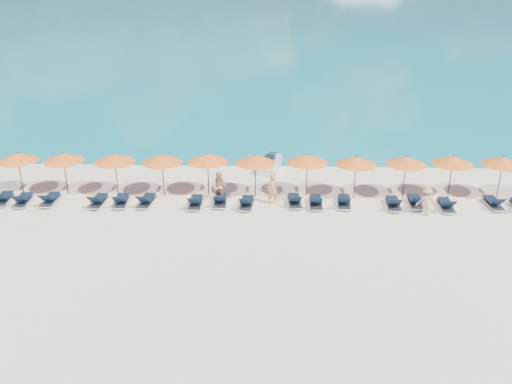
{
  "coord_description": "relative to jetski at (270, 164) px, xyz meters",
  "views": [
    {
      "loc": [
        0.68,
        -21.68,
        11.26
      ],
      "look_at": [
        0.0,
        3.0,
        1.2
      ],
      "focal_mm": 40.0,
      "sensor_mm": 36.0,
      "label": 1
    }
  ],
  "objects": [
    {
      "name": "umbrella_8",
      "position": [
        6.79,
        -4.05,
        1.67
      ],
      "size": [
        2.1,
        2.1,
        2.28
      ],
      "color": "black",
      "rests_on": "ground"
    },
    {
      "name": "ground",
      "position": [
        -0.63,
        -9.41,
        -0.35
      ],
      "size": [
        1400.0,
        1400.0,
        0.0
      ],
      "primitive_type": "plane",
      "color": "beige"
    },
    {
      "name": "headland_small",
      "position": [
        -150.63,
        550.59,
        -35.35
      ],
      "size": [
        162.0,
        126.0,
        85.5
      ],
      "color": "black",
      "rests_on": "ground"
    },
    {
      "name": "umbrella_3",
      "position": [
        -5.43,
        -4.09,
        1.67
      ],
      "size": [
        2.1,
        2.1,
        2.28
      ],
      "color": "black",
      "rests_on": "ground"
    },
    {
      "name": "umbrella_2",
      "position": [
        -7.83,
        -4.07,
        1.67
      ],
      "size": [
        2.1,
        2.1,
        2.28
      ],
      "color": "black",
      "rests_on": "ground"
    },
    {
      "name": "beachgoer_b",
      "position": [
        -2.5,
        -4.72,
        0.42
      ],
      "size": [
        0.84,
        0.62,
        1.54
      ],
      "primitive_type": "imported",
      "rotation": [
        0.0,
        0.0,
        -0.27
      ],
      "color": "tan",
      "rests_on": "ground"
    },
    {
      "name": "beachgoer_c",
      "position": [
        7.41,
        -6.18,
        0.38
      ],
      "size": [
        0.95,
        0.45,
        1.46
      ],
      "primitive_type": "imported",
      "rotation": [
        0.0,
        0.0,
        3.13
      ],
      "color": "tan",
      "rests_on": "ground"
    },
    {
      "name": "umbrella_6",
      "position": [
        1.89,
        -3.92,
        1.67
      ],
      "size": [
        2.1,
        2.1,
        2.28
      ],
      "color": "black",
      "rests_on": "ground"
    },
    {
      "name": "lounger_4",
      "position": [
        -7.35,
        -5.34,
        -0.12
      ],
      "size": [
        0.75,
        1.74,
        0.66
      ],
      "rotation": [
        0.0,
        0.0,
        0.08
      ],
      "color": "silver",
      "rests_on": "ground"
    },
    {
      "name": "lounger_9",
      "position": [
        1.25,
        -5.11,
        -0.12
      ],
      "size": [
        0.71,
        1.73,
        0.66
      ],
      "rotation": [
        0.0,
        0.0,
        0.05
      ],
      "color": "silver",
      "rests_on": "ground"
    },
    {
      "name": "umbrella_5",
      "position": [
        -0.73,
        -4.07,
        1.67
      ],
      "size": [
        2.1,
        2.1,
        2.28
      ],
      "color": "black",
      "rests_on": "ground"
    },
    {
      "name": "umbrella_7",
      "position": [
        4.3,
        -4.13,
        1.67
      ],
      "size": [
        2.1,
        2.1,
        2.28
      ],
      "color": "black",
      "rests_on": "ground"
    },
    {
      "name": "umbrella_10",
      "position": [
        11.59,
        -3.97,
        1.67
      ],
      "size": [
        2.1,
        2.1,
        2.28
      ],
      "color": "black",
      "rests_on": "ground"
    },
    {
      "name": "jetski",
      "position": [
        0.0,
        0.0,
        0.0
      ],
      "size": [
        1.48,
        2.55,
        0.86
      ],
      "rotation": [
        0.0,
        0.0,
        -0.25
      ],
      "color": "silver",
      "rests_on": "ground"
    },
    {
      "name": "umbrella_4",
      "position": [
        -3.14,
        -3.93,
        1.67
      ],
      "size": [
        2.1,
        2.1,
        2.28
      ],
      "color": "black",
      "rests_on": "ground"
    },
    {
      "name": "lounger_6",
      "position": [
        -3.64,
        -5.44,
        -0.12
      ],
      "size": [
        0.62,
        1.7,
        0.66
      ],
      "rotation": [
        0.0,
        0.0,
        0.0
      ],
      "color": "silver",
      "rests_on": "ground"
    },
    {
      "name": "lounger_10",
      "position": [
        2.29,
        -5.26,
        -0.12
      ],
      "size": [
        0.65,
        1.71,
        0.66
      ],
      "rotation": [
        0.0,
        0.0,
        -0.02
      ],
      "color": "silver",
      "rests_on": "ground"
    },
    {
      "name": "umbrella_0",
      "position": [
        -12.8,
        -4.03,
        1.67
      ],
      "size": [
        2.1,
        2.1,
        2.28
      ],
      "color": "black",
      "rests_on": "ground"
    },
    {
      "name": "lounger_7",
      "position": [
        -2.44,
        -5.15,
        -0.12
      ],
      "size": [
        0.65,
        1.71,
        0.66
      ],
      "rotation": [
        0.0,
        0.0,
        0.02
      ],
      "color": "silver",
      "rests_on": "ground"
    },
    {
      "name": "lounger_14",
      "position": [
        8.61,
        -5.43,
        -0.12
      ],
      "size": [
        0.68,
        1.72,
        0.66
      ],
      "rotation": [
        0.0,
        0.0,
        -0.04
      ],
      "color": "silver",
      "rests_on": "ground"
    },
    {
      "name": "lounger_0",
      "position": [
        -13.3,
        -5.25,
        -0.12
      ],
      "size": [
        0.78,
        1.75,
        0.66
      ],
      "rotation": [
        0.0,
        0.0,
        0.09
      ],
      "color": "silver",
      "rests_on": "ground"
    },
    {
      "name": "umbrella_1",
      "position": [
        -10.46,
        -4.02,
        1.67
      ],
      "size": [
        2.1,
        2.1,
        2.28
      ],
      "color": "black",
      "rests_on": "ground"
    },
    {
      "name": "lounger_11",
      "position": [
        3.69,
        -5.15,
        -0.12
      ],
      "size": [
        0.76,
        1.75,
        0.66
      ],
      "rotation": [
        0.0,
        0.0,
        -0.09
      ],
      "color": "silver",
      "rests_on": "ground"
    },
    {
      "name": "beachgoer_a",
      "position": [
        0.17,
        -5.05,
        0.45
      ],
      "size": [
        0.62,
        0.44,
        1.61
      ],
      "primitive_type": "imported",
      "rotation": [
        0.0,
        0.0,
        0.1
      ],
      "color": "tan",
      "rests_on": "ground"
    },
    {
      "name": "lounger_13",
      "position": [
        7.21,
        -5.06,
        -0.12
      ],
      "size": [
        0.71,
        1.73,
        0.66
      ],
      "rotation": [
        0.0,
        0.0,
        -0.05
      ],
      "color": "silver",
      "rests_on": "ground"
    },
    {
      "name": "lounger_1",
      "position": [
        -12.25,
        -5.38,
        -0.12
      ],
      "size": [
        0.78,
        1.75,
        0.66
      ],
      "rotation": [
        0.0,
        0.0,
        0.1
      ],
      "color": "silver",
      "rests_on": "ground"
    },
    {
      "name": "lounger_12",
      "position": [
        6.08,
        -5.31,
        -0.12
      ],
      "size": [
        0.7,
        1.73,
        0.66
      ],
      "rotation": [
        0.0,
        0.0,
        -0.05
      ],
      "color": "silver",
      "rests_on": "ground"
    },
    {
      "name": "lounger_3",
      "position": [
        -8.48,
        -5.41,
        -0.12
      ],
      "size": [
        0.7,
        1.73,
        0.66
      ],
      "rotation": [
        0.0,
        0.0,
        -0.05
      ],
      "color": "silver",
      "rests_on": "ground"
    },
    {
      "name": "umbrella_9",
      "position": [
        9.13,
        -3.92,
        1.67
      ],
      "size": [
        2.1,
        2.1,
        2.28
      ],
      "color": "black",
      "rests_on": "ground"
    },
    {
      "name": "lounger_2",
      "position": [
        -10.94,
        -5.27,
        -0.12
      ],
      "size": [
        0.63,
        1.7,
        0.66
      ],
      "rotation": [
        0.0,
        0.0,
        -0.01
      ],
      "color": "silver",
      "rests_on": "ground"
    },
    {
      "name": "lounger_8",
      "position": [
        -1.12,
        -5.44,
        -0.12
      ],
      "size": [
        0.76,
        1.75,
        0.66
      ],
      "rotation": [
        0.0,
        0.0,
        -0.08
      ],
      "color": "silver",
      "rests_on": "ground"
    },
    {
      "name": "lounger_5",
      "position": [
        -6.1,
        -5.3,
        -0.12
      ],
      "size": [
        0.79,
        1.75,
        0.66
      ],
      "rotation": [
        0.0,
        0.0,
        -0.1
      ],
      "color": "silver",
      "rests_on": "ground"
    },
    {
      "name": "lounger_15",
      "position": [
        11.01,
        -5.11,
        -0.12
      ],
      "size": [
        0.66,
        1.71,
        0.66
      ],
      "rotation": [
        0.0,
        0.0,
        0.02
      ],
      "color": "silver",
      "rests_on": "ground"
    }
  ]
}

